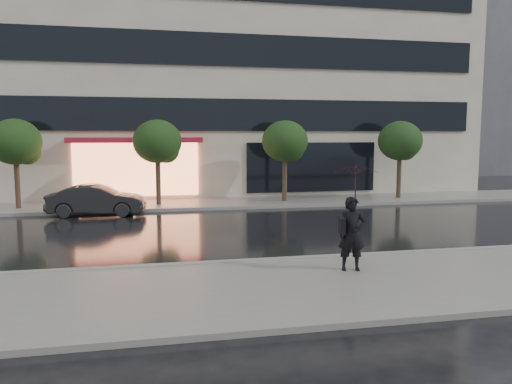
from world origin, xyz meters
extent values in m
plane|color=black|center=(0.00, 0.00, 0.00)|extent=(120.00, 120.00, 0.00)
cube|color=slate|center=(0.00, -3.25, 0.06)|extent=(60.00, 4.50, 0.12)
cube|color=slate|center=(0.00, 10.25, 0.06)|extent=(60.00, 3.50, 0.12)
cube|color=gray|center=(0.00, -1.00, 0.07)|extent=(60.00, 0.25, 0.14)
cube|color=gray|center=(0.00, 8.50, 0.07)|extent=(60.00, 0.25, 0.14)
cube|color=beige|center=(0.00, 18.00, 9.00)|extent=(30.00, 12.00, 18.00)
cube|color=black|center=(0.00, 11.94, 4.30)|extent=(28.00, 0.12, 1.60)
cube|color=black|center=(0.00, 11.94, 7.50)|extent=(28.00, 0.12, 1.60)
cube|color=#FF8C59|center=(-4.00, 11.92, 1.60)|extent=(6.00, 0.10, 2.60)
cube|color=maroon|center=(-4.00, 11.59, 3.05)|extent=(6.40, 0.70, 0.25)
cube|color=black|center=(5.00, 11.94, 1.60)|extent=(7.00, 0.10, 2.60)
cube|color=#4C4C54|center=(26.00, 28.00, 8.00)|extent=(12.00, 12.00, 16.00)
cylinder|color=#33261C|center=(-9.00, 10.00, 1.10)|extent=(0.22, 0.22, 2.20)
ellipsoid|color=black|center=(-9.00, 10.00, 3.00)|extent=(2.20, 2.20, 1.98)
sphere|color=black|center=(-8.60, 10.20, 2.60)|extent=(1.20, 1.20, 1.20)
cylinder|color=#33261C|center=(-3.00, 10.00, 1.10)|extent=(0.22, 0.22, 2.20)
ellipsoid|color=black|center=(-3.00, 10.00, 3.00)|extent=(2.20, 2.20, 1.98)
sphere|color=black|center=(-2.60, 10.20, 2.60)|extent=(1.20, 1.20, 1.20)
cylinder|color=#33261C|center=(3.00, 10.00, 1.10)|extent=(0.22, 0.22, 2.20)
ellipsoid|color=black|center=(3.00, 10.00, 3.00)|extent=(2.20, 2.20, 1.98)
sphere|color=black|center=(3.40, 10.20, 2.60)|extent=(1.20, 1.20, 1.20)
cylinder|color=#33261C|center=(9.00, 10.00, 1.10)|extent=(0.22, 0.22, 2.20)
ellipsoid|color=black|center=(9.00, 10.00, 3.00)|extent=(2.20, 2.20, 1.98)
sphere|color=black|center=(9.40, 10.20, 2.60)|extent=(1.20, 1.20, 1.20)
imported|color=black|center=(-5.51, 7.97, 0.64)|extent=(3.97, 1.70, 1.27)
imported|color=black|center=(1.27, -2.40, 0.99)|extent=(0.69, 0.52, 1.74)
imported|color=#3B0A0E|center=(1.33, -2.41, 2.15)|extent=(1.17, 1.18, 0.93)
cylinder|color=black|center=(1.33, -2.41, 1.63)|extent=(0.02, 0.02, 0.87)
cube|color=black|center=(1.01, -2.41, 1.20)|extent=(0.17, 0.34, 0.37)
camera|label=1|loc=(-3.30, -13.17, 3.30)|focal=35.00mm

